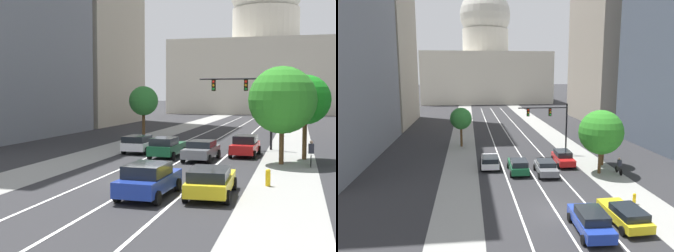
{
  "view_description": "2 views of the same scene",
  "coord_description": "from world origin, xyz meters",
  "views": [
    {
      "loc": [
        8.02,
        -23.93,
        4.85
      ],
      "look_at": [
        -1.54,
        10.73,
        2.29
      ],
      "focal_mm": 50.79,
      "sensor_mm": 36.0,
      "label": 1
    },
    {
      "loc": [
        -6.42,
        -22.15,
        10.44
      ],
      "look_at": [
        -1.26,
        21.59,
        2.97
      ],
      "focal_mm": 34.54,
      "sensor_mm": 36.0,
      "label": 2
    }
  ],
  "objects": [
    {
      "name": "lane_stripe_left",
      "position": [
        -2.76,
        25.0,
        0.01
      ],
      "size": [
        0.16,
        90.0,
        0.01
      ],
      "primitive_type": "cube",
      "color": "white",
      "rests_on": "ground"
    },
    {
      "name": "street_tree_far_right",
      "position": [
        6.94,
        8.71,
        4.33
      ],
      "size": [
        4.53,
        4.53,
        6.61
      ],
      "color": "#51381E",
      "rests_on": "ground"
    },
    {
      "name": "sidewalk_left",
      "position": [
        -7.38,
        35.0,
        0.01
      ],
      "size": [
        3.73,
        130.0,
        0.01
      ],
      "primitive_type": "cube",
      "color": "gray",
      "rests_on": "ground"
    },
    {
      "name": "car_white",
      "position": [
        -4.15,
        12.01,
        0.76
      ],
      "size": [
        2.29,
        4.66,
        1.45
      ],
      "rotation": [
        0.0,
        0.0,
        1.52
      ],
      "color": "silver",
      "rests_on": "ground"
    },
    {
      "name": "street_tree_near_right",
      "position": [
        8.46,
        11.52,
        4.31
      ],
      "size": [
        3.59,
        3.59,
        6.13
      ],
      "color": "#51381E",
      "rests_on": "ground"
    },
    {
      "name": "street_tree_mid_left",
      "position": [
        -7.44,
        22.62,
        3.95
      ],
      "size": [
        3.02,
        3.02,
        5.49
      ],
      "color": "#51381E",
      "rests_on": "ground"
    },
    {
      "name": "car_yellow",
      "position": [
        4.15,
        -2.41,
        0.75
      ],
      "size": [
        2.22,
        4.77,
        1.39
      ],
      "rotation": [
        0.0,
        0.0,
        1.61
      ],
      "color": "yellow",
      "rests_on": "ground"
    },
    {
      "name": "traffic_signal_mast",
      "position": [
        3.9,
        16.69,
        4.6
      ],
      "size": [
        6.25,
        0.39,
        6.48
      ],
      "color": "black",
      "rests_on": "ground"
    },
    {
      "name": "fire_hydrant",
      "position": [
        6.55,
        0.79,
        0.46
      ],
      "size": [
        0.26,
        0.35,
        0.91
      ],
      "color": "yellow",
      "rests_on": "ground"
    },
    {
      "name": "capitol_building",
      "position": [
        0.0,
        92.98,
        13.39
      ],
      "size": [
        41.8,
        27.69,
        39.34
      ],
      "color": "beige",
      "rests_on": "ground"
    },
    {
      "name": "car_blue",
      "position": [
        1.38,
        -3.2,
        0.82
      ],
      "size": [
        2.22,
        4.67,
        1.58
      ],
      "rotation": [
        0.0,
        0.0,
        1.53
      ],
      "color": "#1E389E",
      "rests_on": "ground"
    },
    {
      "name": "car_green",
      "position": [
        -1.38,
        9.75,
        0.81
      ],
      "size": [
        2.07,
        4.49,
        1.56
      ],
      "rotation": [
        0.0,
        0.0,
        1.54
      ],
      "color": "#14512D",
      "rests_on": "ground"
    },
    {
      "name": "lane_stripe_right",
      "position": [
        2.76,
        25.0,
        0.01
      ],
      "size": [
        0.16,
        90.0,
        0.01
      ],
      "primitive_type": "cube",
      "color": "white",
      "rests_on": "ground"
    },
    {
      "name": "office_tower_far_right",
      "position": [
        27.13,
        44.23,
        19.8
      ],
      "size": [
        19.63,
        20.8,
        39.52
      ],
      "color": "#9E9384",
      "rests_on": "ground"
    },
    {
      "name": "car_gray",
      "position": [
        1.38,
        9.07,
        0.75
      ],
      "size": [
        2.25,
        4.41,
        1.41
      ],
      "rotation": [
        0.0,
        0.0,
        1.52
      ],
      "color": "slate",
      "rests_on": "ground"
    },
    {
      "name": "lane_stripe_center",
      "position": [
        0.0,
        25.0,
        0.01
      ],
      "size": [
        0.16,
        90.0,
        0.01
      ],
      "primitive_type": "cube",
      "color": "white",
      "rests_on": "ground"
    },
    {
      "name": "cyclist",
      "position": [
        8.85,
        8.22,
        0.85
      ],
      "size": [
        0.37,
        1.7,
        1.72
      ],
      "rotation": [
        0.0,
        0.0,
        1.53
      ],
      "color": "black",
      "rests_on": "ground"
    },
    {
      "name": "ground_plane",
      "position": [
        0.0,
        40.0,
        0.0
      ],
      "size": [
        400.0,
        400.0,
        0.0
      ],
      "primitive_type": "plane",
      "color": "#2B2B2D"
    },
    {
      "name": "sidewalk_right",
      "position": [
        7.38,
        35.0,
        0.01
      ],
      "size": [
        3.73,
        130.0,
        0.01
      ],
      "primitive_type": "cube",
      "color": "gray",
      "rests_on": "ground"
    },
    {
      "name": "car_red",
      "position": [
        4.14,
        12.28,
        0.82
      ],
      "size": [
        2.1,
        4.51,
        1.58
      ],
      "rotation": [
        0.0,
        0.0,
        1.54
      ],
      "color": "red",
      "rests_on": "ground"
    }
  ]
}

